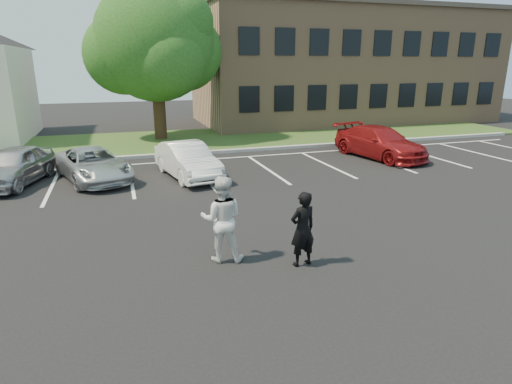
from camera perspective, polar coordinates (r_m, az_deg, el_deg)
ground_plane at (r=10.19m, az=1.77°, el=-8.30°), size 90.00×90.00×0.00m
curb at (r=21.34m, az=-9.26°, el=5.07°), size 40.00×0.30×0.15m
grass_strip at (r=25.24m, az=-10.73°, el=6.71°), size 44.00×8.00×0.08m
stall_lines at (r=18.71m, az=-3.51°, el=3.41°), size 34.00×5.36×0.01m
office_building at (r=35.15m, az=11.58°, el=16.17°), size 22.40×10.40×8.30m
tree at (r=25.83m, az=-13.12°, el=18.64°), size 7.80×7.20×8.80m
man_black_suit at (r=9.41m, az=6.24°, el=-4.93°), size 0.69×0.51×1.70m
man_white_shirt at (r=9.58m, az=-4.57°, el=-3.62°), size 1.14×1.00×1.97m
car_silver_west at (r=18.11m, az=-29.57°, el=3.05°), size 2.79×4.44×1.41m
car_silver_minivan at (r=17.49m, az=-20.86°, el=3.43°), size 3.28×4.82×1.23m
car_white_sedan at (r=17.00m, az=-9.13°, el=4.20°), size 2.21×4.34×1.36m
car_red_compact at (r=21.23m, az=16.16°, el=6.37°), size 2.93×5.30×1.45m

